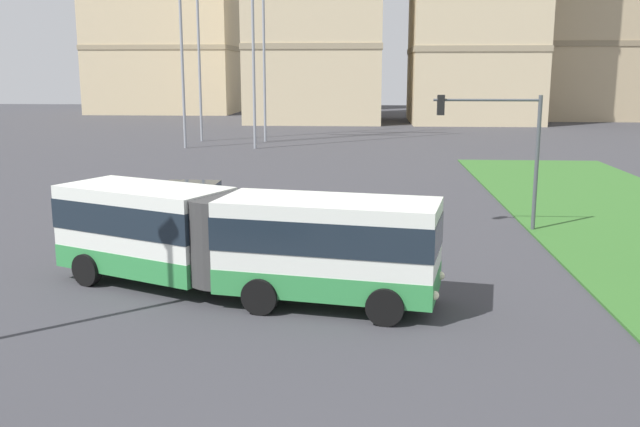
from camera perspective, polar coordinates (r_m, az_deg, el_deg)
articulated_bus at (r=20.47m, az=-6.72°, el=-2.07°), size 11.93×5.90×3.00m
car_silver_hatch at (r=31.74m, az=-10.21°, el=1.03°), size 4.40×2.03×1.58m
traffic_light_far_right at (r=29.09m, az=14.54°, el=6.08°), size 4.29×0.28×5.51m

